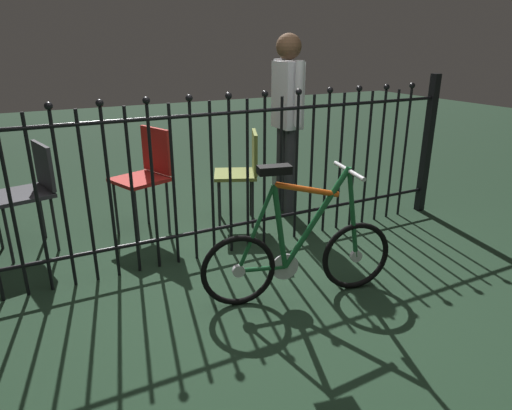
{
  "coord_description": "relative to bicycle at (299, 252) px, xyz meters",
  "views": [
    {
      "loc": [
        -1.18,
        -2.35,
        1.59
      ],
      "look_at": [
        0.13,
        0.21,
        0.55
      ],
      "focal_mm": 31.64,
      "sensor_mm": 36.0,
      "label": 1
    }
  ],
  "objects": [
    {
      "name": "ground_plane",
      "position": [
        -0.26,
        0.15,
        -0.32
      ],
      "size": [
        20.0,
        20.0,
        0.0
      ],
      "primitive_type": "plane",
      "color": "#1B301F"
    },
    {
      "name": "iron_fence",
      "position": [
        -0.33,
        0.83,
        0.34
      ],
      "size": [
        4.52,
        0.07,
        1.32
      ],
      "color": "black",
      "rests_on": "ground"
    },
    {
      "name": "bicycle",
      "position": [
        0.0,
        0.0,
        0.0
      ],
      "size": [
        1.27,
        0.42,
        0.91
      ],
      "color": "black",
      "rests_on": "ground"
    },
    {
      "name": "chair_olive",
      "position": [
        0.26,
        1.36,
        0.2
      ],
      "size": [
        0.49,
        0.49,
        0.85
      ],
      "color": "black",
      "rests_on": "ground"
    },
    {
      "name": "chair_charcoal",
      "position": [
        -1.48,
        1.62,
        0.21
      ],
      "size": [
        0.51,
        0.51,
        0.85
      ],
      "color": "black",
      "rests_on": "ground"
    },
    {
      "name": "chair_red",
      "position": [
        -0.57,
        1.54,
        0.24
      ],
      "size": [
        0.51,
        0.51,
        0.91
      ],
      "color": "black",
      "rests_on": "ground"
    },
    {
      "name": "person_visitor",
      "position": [
        0.74,
        1.41,
        0.68
      ],
      "size": [
        0.23,
        0.48,
        1.67
      ],
      "color": "#2D2D33",
      "rests_on": "ground"
    }
  ]
}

